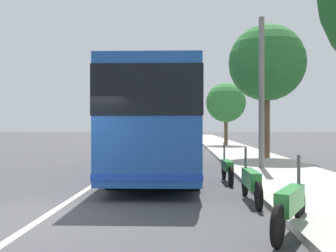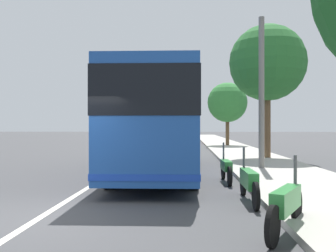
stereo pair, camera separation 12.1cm
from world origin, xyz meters
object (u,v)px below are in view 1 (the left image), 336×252
(motorcycle_by_tree, at_px, (251,182))
(utility_pole, at_px, (262,94))
(coach_bus, at_px, (160,119))
(car_side_street, at_px, (180,137))
(motorcycle_angled, at_px, (290,205))
(motorcycle_nearest_curb, at_px, (227,168))
(car_behind_bus, at_px, (134,136))
(roadside_tree_far_block, at_px, (226,103))
(car_ahead_same_lane, at_px, (177,134))
(roadside_tree_mid_block, at_px, (267,63))

(motorcycle_by_tree, relative_size, utility_pole, 0.38)
(coach_bus, height_order, utility_pole, utility_pole)
(motorcycle_by_tree, xyz_separation_m, car_side_street, (28.75, 1.94, 0.26))
(coach_bus, xyz_separation_m, motorcycle_angled, (-7.87, -2.70, -1.59))
(coach_bus, xyz_separation_m, motorcycle_nearest_curb, (-2.24, -2.30, -1.62))
(car_behind_bus, bearing_deg, roadside_tree_far_block, 56.33)
(car_side_street, relative_size, car_ahead_same_lane, 0.99)
(motorcycle_by_tree, xyz_separation_m, motorcycle_nearest_curb, (3.05, 0.21, -0.02))
(car_ahead_same_lane, bearing_deg, motorcycle_angled, -177.59)
(coach_bus, height_order, car_behind_bus, coach_bus)
(car_ahead_same_lane, bearing_deg, motorcycle_by_tree, -177.65)
(utility_pole, bearing_deg, car_side_street, 8.71)
(car_ahead_same_lane, bearing_deg, coach_bus, 179.24)
(car_behind_bus, xyz_separation_m, roadside_tree_mid_block, (-18.89, -9.63, 4.39))
(motorcycle_angled, height_order, utility_pole, utility_pole)
(motorcycle_by_tree, height_order, car_behind_bus, car_behind_bus)
(car_side_street, bearing_deg, roadside_tree_mid_block, -166.46)
(car_side_street, bearing_deg, coach_bus, 177.19)
(roadside_tree_far_block, bearing_deg, car_ahead_same_lane, 11.81)
(car_ahead_same_lane, distance_m, roadside_tree_far_block, 23.03)
(car_ahead_same_lane, bearing_deg, motorcycle_nearest_curb, -177.70)
(car_behind_bus, relative_size, roadside_tree_mid_block, 0.57)
(car_behind_bus, bearing_deg, utility_pole, 20.62)
(motorcycle_angled, height_order, motorcycle_nearest_curb, motorcycle_angled)
(motorcycle_nearest_curb, height_order, car_ahead_same_lane, car_ahead_same_lane)
(roadside_tree_mid_block, bearing_deg, car_behind_bus, 27.01)
(motorcycle_angled, relative_size, car_ahead_same_lane, 0.45)
(motorcycle_nearest_curb, height_order, car_behind_bus, car_behind_bus)
(car_behind_bus, bearing_deg, coach_bus, 11.20)
(motorcycle_by_tree, height_order, roadside_tree_mid_block, roadside_tree_mid_block)
(utility_pole, bearing_deg, motorcycle_by_tree, 166.12)
(car_behind_bus, bearing_deg, motorcycle_angled, 13.44)
(car_side_street, relative_size, car_behind_bus, 1.11)
(car_side_street, bearing_deg, motorcycle_nearest_curb, -177.56)
(motorcycle_nearest_curb, distance_m, roadside_tree_far_block, 21.03)
(motorcycle_nearest_curb, relative_size, roadside_tree_far_block, 0.38)
(coach_bus, distance_m, motorcycle_by_tree, 6.07)
(coach_bus, relative_size, utility_pole, 1.83)
(motorcycle_angled, bearing_deg, car_side_street, 31.80)
(roadside_tree_mid_block, distance_m, roadside_tree_far_block, 12.76)
(motorcycle_nearest_curb, height_order, roadside_tree_far_block, roadside_tree_far_block)
(motorcycle_by_tree, xyz_separation_m, roadside_tree_far_block, (23.68, -2.08, 3.36))
(motorcycle_nearest_curb, relative_size, car_side_street, 0.46)
(utility_pole, bearing_deg, motorcycle_angled, 171.35)
(coach_bus, xyz_separation_m, car_ahead_same_lane, (40.72, 0.08, -1.39))
(coach_bus, distance_m, car_behind_bus, 25.01)
(roadside_tree_mid_block, bearing_deg, car_side_street, 14.96)
(roadside_tree_far_block, relative_size, utility_pole, 0.91)
(car_side_street, relative_size, roadside_tree_mid_block, 0.64)
(utility_pole, bearing_deg, roadside_tree_mid_block, -14.79)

